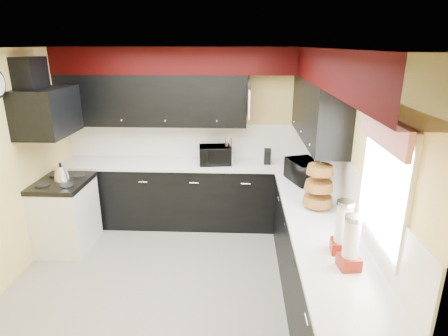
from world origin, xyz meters
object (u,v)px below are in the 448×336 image
toaster_oven (215,155)px  utensil_crock (229,159)px  microwave (304,171)px  knife_block (267,157)px  kettle (61,173)px

toaster_oven → utensil_crock: size_ratio=2.98×
microwave → knife_block: (-0.40, 0.68, -0.03)m
utensil_crock → kettle: (-2.06, -0.67, -0.01)m
toaster_oven → microwave: size_ratio=0.92×
toaster_oven → utensil_crock: 0.19m
utensil_crock → knife_block: size_ratio=0.71×
knife_block → kettle: (-2.60, -0.71, -0.04)m
microwave → utensil_crock: microwave is taller
knife_block → kettle: 2.70m
knife_block → kettle: knife_block is taller
toaster_oven → kettle: toaster_oven is taller
microwave → kettle: (-3.01, -0.03, -0.06)m
toaster_oven → knife_block: 0.73m
utensil_crock → kettle: 2.17m
utensil_crock → toaster_oven: bearing=176.3°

